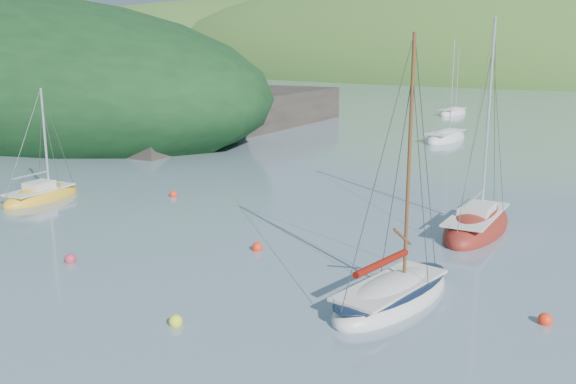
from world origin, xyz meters
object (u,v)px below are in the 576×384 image
Objects in this scene: sloop_red at (477,227)px; distant_sloop_a at (446,139)px; sailboat_yellow at (41,197)px; distant_sloop_c at (453,113)px; daysailer_white at (392,296)px.

sloop_red is 29.09m from distant_sloop_a.
sailboat_yellow is 55.96m from distant_sloop_c.
distant_sloop_c reaches higher than sailboat_yellow.
sloop_red is at bearing 98.49° from daysailer_white.
sailboat_yellow is at bearing -179.91° from daysailer_white.
daysailer_white is 61.34m from distant_sloop_c.
distant_sloop_a is at bearing 114.29° from daysailer_white.
distant_sloop_a is at bearing 64.80° from sailboat_yellow.
distant_sloop_a is 22.90m from distant_sloop_c.
daysailer_white is 0.90× the size of sloop_red.
sailboat_yellow is at bearing -88.93° from distant_sloop_c.
daysailer_white is 22.37m from sailboat_yellow.
distant_sloop_c is at bearing 110.00° from distant_sloop_a.
distant_sloop_c is (-23.31, 56.73, -0.06)m from daysailer_white.
sloop_red is at bearing -65.10° from distant_sloop_a.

